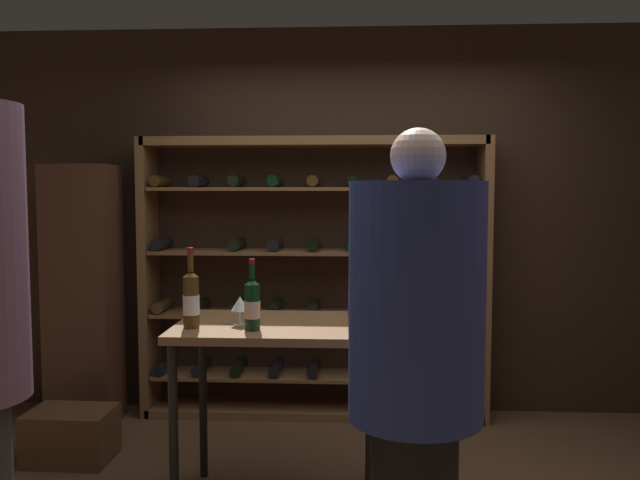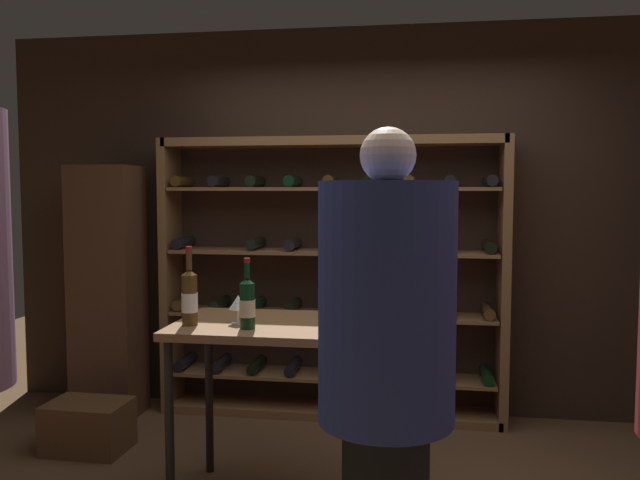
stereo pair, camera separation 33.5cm
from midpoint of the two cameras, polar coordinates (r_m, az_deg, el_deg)
name	(u,v)px [view 2 (the right image)]	position (r m, az deg, el deg)	size (l,w,h in m)	color
back_wall	(377,221)	(4.73, 7.04, 1.62)	(5.51, 0.10, 2.73)	#332319
wine_rack	(330,278)	(4.57, 2.98, -3.31)	(2.40, 0.32, 1.95)	brown
tasting_table	(277,344)	(3.33, -0.84, -9.08)	(1.02, 0.68, 0.93)	brown
person_guest_blue_shirt	(386,361)	(2.36, 9.92, -10.40)	(0.48, 0.49, 1.81)	black
wine_crate	(88,426)	(4.33, -17.41, -15.24)	(0.48, 0.34, 0.30)	brown
display_cabinet	(108,292)	(4.79, -16.10, -4.35)	(0.44, 0.36, 1.76)	#4C2D1E
wine_bottle_amber_reserve	(190,297)	(3.24, -8.40, -4.94)	(0.08, 0.08, 0.39)	#4C3314
wine_bottle_red_label	(350,301)	(3.10, 5.72, -5.31)	(0.07, 0.07, 0.39)	#4C3314
wine_bottle_gold_foil	(247,303)	(3.13, -3.30, -5.52)	(0.08, 0.08, 0.34)	black
wine_glass_stemmed_center	(358,294)	(3.49, 6.05, -4.74)	(0.07, 0.07, 0.15)	silver
wine_glass_stemmed_left	(238,303)	(3.26, -4.23, -5.53)	(0.09, 0.09, 0.14)	silver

